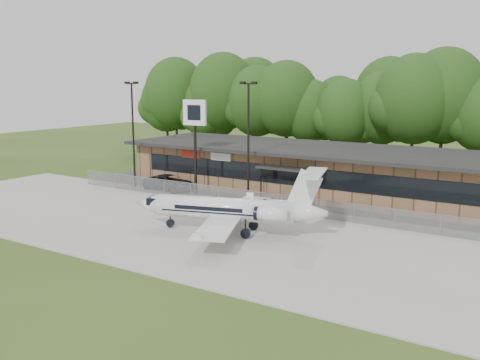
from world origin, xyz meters
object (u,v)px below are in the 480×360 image
Objects in this scene: business_jet at (232,210)px; pole_sign at (195,123)px; terminal at (338,171)px; suv at (169,183)px.

pole_sign reaches higher than business_jet.
business_jet is at bearing -48.97° from pole_sign.
business_jet is (-1.12, -15.83, -0.52)m from terminal.
terminal is at bearing -61.57° from suv.
suv is 6.86m from pole_sign.
pole_sign is at bearing -93.86° from suv.
terminal is 4.74× the size of pole_sign.
business_jet is at bearing -121.45° from suv.
pole_sign is at bearing -146.45° from terminal.
pole_sign is (-10.78, -7.14, 4.44)m from terminal.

